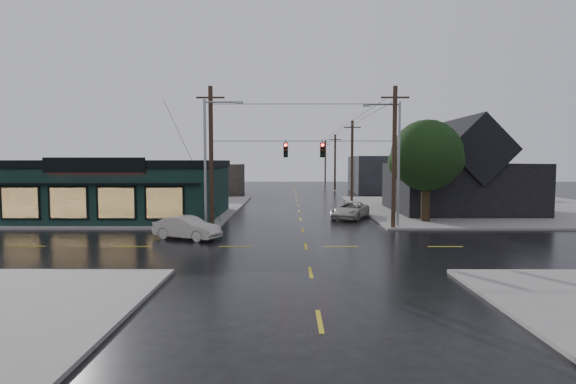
{
  "coord_description": "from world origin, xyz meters",
  "views": [
    {
      "loc": [
        -0.92,
        -25.43,
        4.91
      ],
      "look_at": [
        -1.03,
        4.67,
        2.81
      ],
      "focal_mm": 28.0,
      "sensor_mm": 36.0,
      "label": 1
    }
  ],
  "objects_px": {
    "corner_tree": "(426,156)",
    "sedan_cream": "(187,228)",
    "utility_pole_ne": "(393,229)",
    "utility_pole_nw": "(212,229)",
    "suv_silver": "(350,210)"
  },
  "relations": [
    {
      "from": "corner_tree",
      "to": "utility_pole_nw",
      "type": "relative_size",
      "value": 0.79
    },
    {
      "from": "utility_pole_nw",
      "to": "corner_tree",
      "type": "bearing_deg",
      "value": 11.63
    },
    {
      "from": "sedan_cream",
      "to": "suv_silver",
      "type": "bearing_deg",
      "value": -24.87
    },
    {
      "from": "corner_tree",
      "to": "utility_pole_nw",
      "type": "distance_m",
      "value": 17.48
    },
    {
      "from": "utility_pole_ne",
      "to": "sedan_cream",
      "type": "bearing_deg",
      "value": -163.76
    },
    {
      "from": "utility_pole_nw",
      "to": "sedan_cream",
      "type": "relative_size",
      "value": 2.34
    },
    {
      "from": "sedan_cream",
      "to": "suv_silver",
      "type": "relative_size",
      "value": 0.86
    },
    {
      "from": "utility_pole_nw",
      "to": "suv_silver",
      "type": "distance_m",
      "value": 12.34
    },
    {
      "from": "corner_tree",
      "to": "utility_pole_ne",
      "type": "distance_m",
      "value": 7.1
    },
    {
      "from": "utility_pole_nw",
      "to": "suv_silver",
      "type": "relative_size",
      "value": 2.01
    },
    {
      "from": "corner_tree",
      "to": "utility_pole_ne",
      "type": "height_order",
      "value": "corner_tree"
    },
    {
      "from": "corner_tree",
      "to": "sedan_cream",
      "type": "distance_m",
      "value": 19.25
    },
    {
      "from": "corner_tree",
      "to": "sedan_cream",
      "type": "height_order",
      "value": "corner_tree"
    },
    {
      "from": "utility_pole_ne",
      "to": "suv_silver",
      "type": "relative_size",
      "value": 2.01
    },
    {
      "from": "corner_tree",
      "to": "utility_pole_ne",
      "type": "relative_size",
      "value": 0.79
    }
  ]
}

